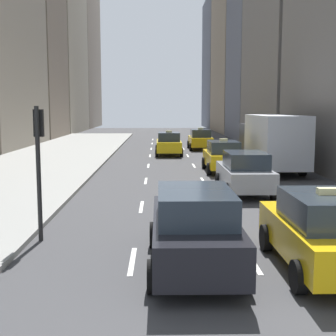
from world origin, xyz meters
TOP-DOWN VIEW (x-y plane):
  - sidewalk_left at (-7.00, 27.00)m, footprint 8.00×66.00m
  - lane_markings at (2.60, 23.00)m, footprint 5.72×56.00m
  - building_row_left at (-14.00, 52.55)m, footprint 6.00×92.99m
  - taxi_lead at (4.00, 23.21)m, footprint 2.02×4.40m
  - taxi_second at (1.20, 32.47)m, footprint 2.02×4.40m
  - taxi_third at (4.00, 37.24)m, footprint 2.02×4.40m
  - taxi_fourth at (4.00, 7.32)m, footprint 2.02×4.40m
  - sedan_black_near at (1.20, 7.52)m, footprint 2.02×4.79m
  - sedan_silver_behind at (4.00, 16.63)m, footprint 2.02×4.53m
  - box_truck at (6.80, 23.67)m, footprint 2.58×8.40m
  - traffic_light_pole at (-2.75, 9.83)m, footprint 0.24×0.42m

SIDE VIEW (x-z plane):
  - lane_markings at x=2.60m, z-range 0.00..0.01m
  - sidewalk_left at x=-7.00m, z-range 0.00..0.15m
  - taxi_lead at x=4.00m, z-range -0.05..1.82m
  - taxi_second at x=1.20m, z-range -0.05..1.82m
  - taxi_third at x=4.00m, z-range -0.05..1.82m
  - taxi_fourth at x=4.00m, z-range -0.05..1.82m
  - sedan_silver_behind at x=4.00m, z-range 0.01..1.76m
  - sedan_black_near at x=1.20m, z-range 0.01..1.82m
  - box_truck at x=6.80m, z-range 0.14..3.29m
  - traffic_light_pole at x=-2.75m, z-range 0.61..4.21m
  - building_row_left at x=-14.00m, z-range -2.83..30.91m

